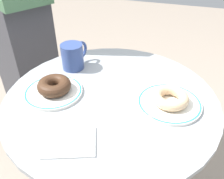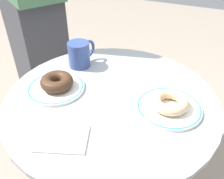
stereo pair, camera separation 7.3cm
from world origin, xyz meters
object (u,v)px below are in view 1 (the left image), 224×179
object	(u,v)px
plate_right	(169,103)
person_figure	(14,12)
paper_napkin	(69,142)
coffee_mug	(73,56)
plate_left	(54,92)
donut_chocolate	(54,85)
cafe_table	(111,142)
donut_glazed	(170,98)

from	to	relation	value
plate_right	person_figure	bearing A→B (deg)	155.16
paper_napkin	coffee_mug	distance (m)	0.40
plate_left	person_figure	world-z (taller)	person_figure
plate_right	donut_chocolate	world-z (taller)	donut_chocolate
cafe_table	donut_glazed	bearing A→B (deg)	4.19
cafe_table	donut_chocolate	size ratio (longest dim) A/B	6.35
coffee_mug	plate_left	bearing A→B (deg)	-88.97
donut_chocolate	plate_right	bearing A→B (deg)	7.50
donut_chocolate	paper_napkin	world-z (taller)	donut_chocolate
donut_glazed	paper_napkin	xyz separation A→B (m)	(-0.24, -0.24, -0.03)
paper_napkin	person_figure	bearing A→B (deg)	133.05
donut_chocolate	donut_glazed	size ratio (longest dim) A/B	0.97
plate_right	coffee_mug	xyz separation A→B (m)	(-0.39, 0.13, 0.04)
cafe_table	paper_napkin	size ratio (longest dim) A/B	5.16
donut_glazed	coffee_mug	bearing A→B (deg)	161.83
cafe_table	plate_left	world-z (taller)	plate_left
plate_right	cafe_table	bearing A→B (deg)	-175.81
cafe_table	person_figure	xyz separation A→B (m)	(-0.62, 0.39, 0.32)
plate_left	cafe_table	bearing A→B (deg)	11.12
coffee_mug	plate_right	bearing A→B (deg)	-18.17
paper_napkin	plate_right	bearing A→B (deg)	44.99
donut_chocolate	coffee_mug	bearing A→B (deg)	92.77
cafe_table	donut_glazed	distance (m)	0.32
plate_right	donut_glazed	world-z (taller)	donut_glazed
cafe_table	donut_chocolate	xyz separation A→B (m)	(-0.19, -0.04, 0.26)
plate_left	donut_chocolate	distance (m)	0.03
paper_napkin	person_figure	distance (m)	0.85
plate_left	donut_glazed	size ratio (longest dim) A/B	1.68
plate_left	plate_right	distance (m)	0.39
cafe_table	donut_glazed	world-z (taller)	donut_glazed
donut_chocolate	donut_glazed	world-z (taller)	donut_chocolate
plate_left	paper_napkin	world-z (taller)	plate_left
cafe_table	plate_right	xyz separation A→B (m)	(0.19, 0.01, 0.23)
cafe_table	plate_left	size ratio (longest dim) A/B	3.66
cafe_table	plate_right	world-z (taller)	plate_right
donut_glazed	person_figure	bearing A→B (deg)	155.16
cafe_table	person_figure	size ratio (longest dim) A/B	0.43
person_figure	coffee_mug	bearing A→B (deg)	-30.31
plate_right	donut_glazed	xyz separation A→B (m)	(0.00, 0.00, 0.02)
donut_chocolate	plate_left	bearing A→B (deg)	-160.34
plate_left	plate_right	world-z (taller)	same
cafe_table	plate_right	size ratio (longest dim) A/B	3.52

